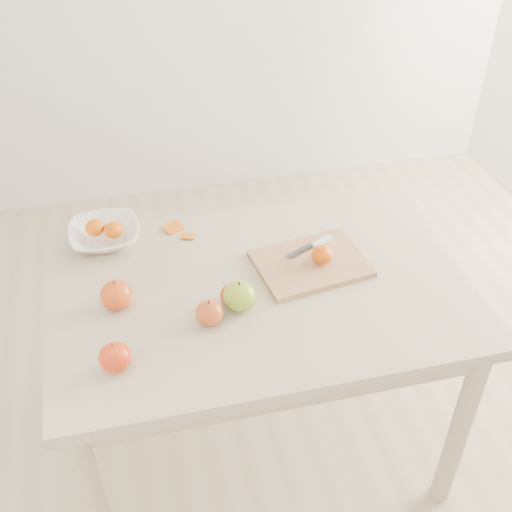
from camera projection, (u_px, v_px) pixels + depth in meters
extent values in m
plane|color=#C6B293|center=(259.00, 442.00, 2.32)|extent=(3.50, 3.50, 0.00)
cube|color=beige|center=(260.00, 291.00, 1.86)|extent=(1.20, 0.80, 0.04)
cylinder|color=#BCAA8E|center=(88.00, 332.00, 2.26)|extent=(0.06, 0.06, 0.71)
cylinder|color=#BCAA8E|center=(375.00, 285.00, 2.45)|extent=(0.06, 0.06, 0.71)
cylinder|color=#BCAA8E|center=(96.00, 506.00, 1.74)|extent=(0.06, 0.06, 0.71)
cylinder|color=#BCAA8E|center=(460.00, 429.00, 1.93)|extent=(0.06, 0.06, 0.71)
cube|color=tan|center=(311.00, 264.00, 1.91)|extent=(0.35, 0.28, 0.02)
ellipsoid|color=#CD4107|center=(322.00, 255.00, 1.89)|extent=(0.06, 0.06, 0.05)
imported|color=white|center=(105.00, 235.00, 2.00)|extent=(0.22, 0.22, 0.05)
ellipsoid|color=orange|center=(95.00, 228.00, 1.98)|extent=(0.06, 0.06, 0.05)
ellipsoid|color=#D45007|center=(114.00, 230.00, 1.97)|extent=(0.06, 0.06, 0.05)
cube|color=#D8580F|center=(173.00, 229.00, 2.06)|extent=(0.07, 0.07, 0.01)
cube|color=orange|center=(188.00, 237.00, 2.03)|extent=(0.05, 0.05, 0.01)
cube|color=white|center=(322.00, 242.00, 1.97)|extent=(0.08, 0.05, 0.01)
cube|color=#35383C|center=(300.00, 251.00, 1.94)|extent=(0.09, 0.06, 0.00)
ellipsoid|color=#5C9814|center=(240.00, 296.00, 1.75)|extent=(0.09, 0.09, 0.08)
ellipsoid|color=#A22A1C|center=(210.00, 313.00, 1.71)|extent=(0.08, 0.08, 0.07)
ellipsoid|color=#A61708|center=(116.00, 295.00, 1.76)|extent=(0.09, 0.09, 0.08)
ellipsoid|color=#A4150B|center=(233.00, 295.00, 1.77)|extent=(0.07, 0.07, 0.06)
ellipsoid|color=#9D140E|center=(115.00, 357.00, 1.58)|extent=(0.08, 0.08, 0.07)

